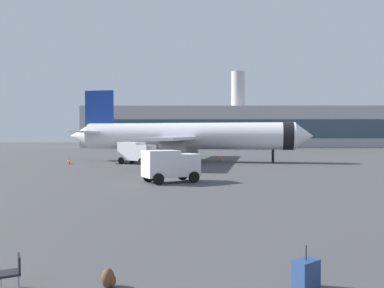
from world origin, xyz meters
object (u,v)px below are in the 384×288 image
at_px(cargo_van, 170,165).
at_px(gate_chair, 13,270).
at_px(safety_cone_near, 69,161).
at_px(safety_cone_far, 68,161).
at_px(service_truck, 136,152).
at_px(traveller_backpack, 108,278).
at_px(airplane_at_gate, 186,136).
at_px(rolling_suitcase, 306,274).
at_px(safety_cone_mid, 221,158).

distance_m(cargo_van, gate_chair, 21.39).
distance_m(safety_cone_near, gate_chair, 42.01).
distance_m(safety_cone_far, gate_chair, 44.08).
relative_size(safety_cone_far, gate_chair, 0.82).
distance_m(service_truck, traveller_backpack, 41.28).
relative_size(airplane_at_gate, service_truck, 6.78).
bearing_deg(cargo_van, safety_cone_far, 126.25).
bearing_deg(traveller_backpack, rolling_suitcase, -1.11).
height_order(service_truck, gate_chair, service_truck).
distance_m(safety_cone_mid, gate_chair, 50.14).
relative_size(rolling_suitcase, gate_chair, 1.28).
bearing_deg(airplane_at_gate, rolling_suitcase, -84.87).
xyz_separation_m(airplane_at_gate, cargo_van, (-0.69, -24.14, -2.21)).
relative_size(service_truck, rolling_suitcase, 4.78).
bearing_deg(safety_cone_mid, gate_chair, -99.54).
distance_m(airplane_at_gate, safety_cone_far, 16.67).
bearing_deg(safety_cone_far, airplane_at_gate, 11.40).
bearing_deg(safety_cone_near, service_truck, 5.62).
distance_m(airplane_at_gate, cargo_van, 24.25).
relative_size(cargo_van, safety_cone_near, 5.92).
xyz_separation_m(service_truck, traveller_backpack, (5.74, -40.86, -1.37)).
xyz_separation_m(safety_cone_mid, rolling_suitcase, (-1.15, -49.33, 0.07)).
bearing_deg(cargo_van, gate_chair, -96.47).
height_order(safety_cone_mid, safety_cone_far, safety_cone_far).
bearing_deg(rolling_suitcase, traveller_backpack, 178.89).
bearing_deg(airplane_at_gate, service_truck, -146.70).
bearing_deg(service_truck, traveller_backpack, -82.00).
bearing_deg(safety_cone_mid, airplane_at_gate, -142.01).
height_order(service_truck, cargo_van, service_truck).
distance_m(safety_cone_mid, safety_cone_far, 22.45).
bearing_deg(service_truck, safety_cone_far, 173.50).
bearing_deg(airplane_at_gate, gate_chair, -93.90).
xyz_separation_m(airplane_at_gate, gate_chair, (-3.10, -45.38, -3.16)).
relative_size(service_truck, gate_chair, 6.12).
xyz_separation_m(airplane_at_gate, rolling_suitcase, (4.06, -45.26, -3.27)).
height_order(airplane_at_gate, safety_cone_far, airplane_at_gate).
distance_m(airplane_at_gate, traveller_backpack, 45.30).
bearing_deg(traveller_backpack, airplane_at_gate, 88.97).
bearing_deg(traveller_backpack, service_truck, 98.00).
bearing_deg(safety_cone_near, safety_cone_mid, 24.30).
xyz_separation_m(service_truck, safety_cone_near, (-8.67, -0.85, -1.20)).
bearing_deg(safety_cone_mid, safety_cone_near, -155.70).
height_order(service_truck, safety_cone_far, service_truck).
bearing_deg(traveller_backpack, gate_chair, -174.73).
height_order(airplane_at_gate, service_truck, airplane_at_gate).
relative_size(cargo_van, gate_chair, 5.61).
xyz_separation_m(airplane_at_gate, service_truck, (-6.56, -4.31, -2.05)).
height_order(cargo_van, gate_chair, cargo_van).
bearing_deg(gate_chair, cargo_van, 83.53).
bearing_deg(airplane_at_gate, safety_cone_near, -161.28).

